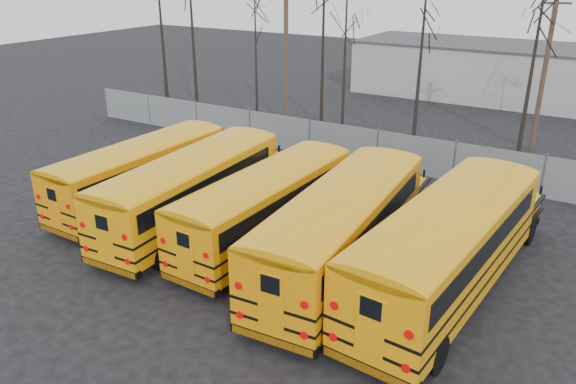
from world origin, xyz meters
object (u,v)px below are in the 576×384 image
Objects in this scene: utility_pole_left at (286,57)px; bus_c at (269,200)px; bus_b at (195,184)px; bus_e at (451,240)px; utility_pole_right at (544,73)px; bus_d at (345,222)px; bus_a at (144,167)px.

bus_c is at bearing -46.39° from utility_pole_left.
bus_b is 1.26× the size of utility_pole_left.
bus_c is at bearing -176.70° from bus_e.
bus_d is at bearing -120.06° from utility_pole_right.
utility_pole_right reaches higher than bus_b.
bus_d is 1.36× the size of utility_pole_right.
bus_e is 1.38× the size of utility_pole_left.
bus_d is at bearing -4.53° from bus_b.
bus_d is (3.41, -0.61, 0.17)m from bus_c.
bus_c is 0.90× the size of bus_d.
utility_pole_right is (13.36, 16.89, 2.71)m from bus_a.
bus_e is at bearing -29.47° from utility_pole_left.
utility_pole_left is at bearing 140.92° from bus_e.
bus_e is at bearing -0.28° from bus_a.
bus_c is 1.23× the size of utility_pole_right.
utility_pole_right is at bearing 53.30° from bus_a.
bus_b is 6.71m from bus_d.
bus_e is 20.47m from utility_pole_left.
utility_pole_right is at bearing 95.61° from bus_e.
bus_e reaches higher than bus_c.
utility_pole_left is at bearing 121.07° from bus_c.
bus_b is 3.31m from bus_c.
bus_a is at bearing -147.94° from utility_pole_right.
utility_pole_right reaches higher than bus_e.
bus_c is at bearing 3.76° from bus_b.
bus_e is 17.51m from utility_pole_right.
bus_a is at bearing -71.00° from utility_pole_left.
utility_pole_left reaches higher than bus_b.
utility_pole_right is at bearing 57.98° from bus_b.
utility_pole_left is 14.76m from utility_pole_right.
bus_d reaches higher than bus_b.
utility_pole_left is (-11.13, 14.54, 2.60)m from bus_d.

